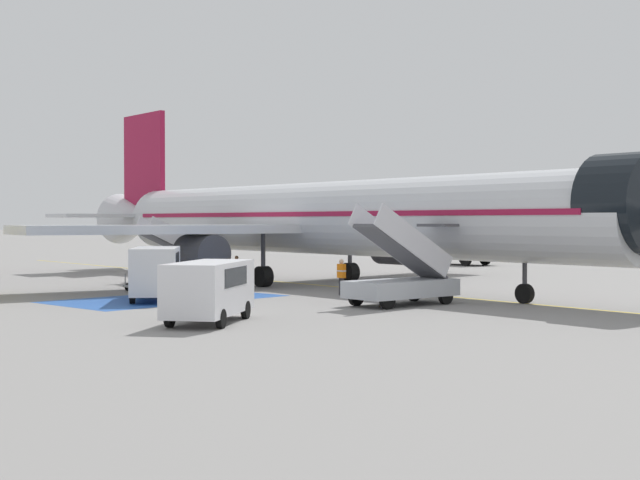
{
  "coord_description": "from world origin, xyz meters",
  "views": [
    {
      "loc": [
        32.09,
        -35.71,
        3.5
      ],
      "look_at": [
        1.02,
        -2.54,
        2.52
      ],
      "focal_mm": 50.0,
      "sensor_mm": 36.0,
      "label": 1
    }
  ],
  "objects_px": {
    "fuel_tanker": "(448,242)",
    "ground_crew_0": "(231,273)",
    "airliner": "(321,218)",
    "baggage_cart": "(153,286)",
    "service_van_2": "(209,286)",
    "ground_crew_2": "(341,275)",
    "service_van_3": "(156,269)",
    "boarding_stairs_aft": "(176,265)",
    "boarding_stairs_forward": "(402,281)",
    "ground_crew_1": "(237,268)"
  },
  "relations": [
    {
      "from": "baggage_cart",
      "to": "boarding_stairs_aft",
      "type": "bearing_deg",
      "value": -44.44
    },
    {
      "from": "airliner",
      "to": "boarding_stairs_aft",
      "type": "height_order",
      "value": "airliner"
    },
    {
      "from": "boarding_stairs_aft",
      "to": "ground_crew_2",
      "type": "height_order",
      "value": "boarding_stairs_aft"
    },
    {
      "from": "airliner",
      "to": "ground_crew_1",
      "type": "height_order",
      "value": "airliner"
    },
    {
      "from": "service_van_3",
      "to": "ground_crew_2",
      "type": "xyz_separation_m",
      "value": [
        4.17,
        7.56,
        -0.4
      ]
    },
    {
      "from": "ground_crew_1",
      "to": "fuel_tanker",
      "type": "bearing_deg",
      "value": -17.79
    },
    {
      "from": "airliner",
      "to": "fuel_tanker",
      "type": "height_order",
      "value": "airliner"
    },
    {
      "from": "fuel_tanker",
      "to": "ground_crew_2",
      "type": "height_order",
      "value": "fuel_tanker"
    },
    {
      "from": "airliner",
      "to": "boarding_stairs_forward",
      "type": "bearing_deg",
      "value": 67.44
    },
    {
      "from": "ground_crew_0",
      "to": "ground_crew_1",
      "type": "relative_size",
      "value": 1.01
    },
    {
      "from": "airliner",
      "to": "boarding_stairs_forward",
      "type": "relative_size",
      "value": 8.71
    },
    {
      "from": "service_van_2",
      "to": "service_van_3",
      "type": "bearing_deg",
      "value": -57.42
    },
    {
      "from": "fuel_tanker",
      "to": "service_van_3",
      "type": "relative_size",
      "value": 1.83
    },
    {
      "from": "fuel_tanker",
      "to": "service_van_2",
      "type": "bearing_deg",
      "value": -149.69
    },
    {
      "from": "service_van_3",
      "to": "baggage_cart",
      "type": "bearing_deg",
      "value": -84.28
    },
    {
      "from": "boarding_stairs_aft",
      "to": "baggage_cart",
      "type": "distance_m",
      "value": 6.83
    },
    {
      "from": "fuel_tanker",
      "to": "ground_crew_0",
      "type": "relative_size",
      "value": 5.46
    },
    {
      "from": "fuel_tanker",
      "to": "baggage_cart",
      "type": "distance_m",
      "value": 33.11
    },
    {
      "from": "ground_crew_1",
      "to": "ground_crew_2",
      "type": "height_order",
      "value": "ground_crew_2"
    },
    {
      "from": "boarding_stairs_aft",
      "to": "baggage_cart",
      "type": "xyz_separation_m",
      "value": [
        4.62,
        -4.98,
        -0.7
      ]
    },
    {
      "from": "service_van_3",
      "to": "ground_crew_1",
      "type": "relative_size",
      "value": 3.0
    },
    {
      "from": "airliner",
      "to": "ground_crew_1",
      "type": "relative_size",
      "value": 29.83
    },
    {
      "from": "boarding_stairs_forward",
      "to": "fuel_tanker",
      "type": "height_order",
      "value": "boarding_stairs_forward"
    },
    {
      "from": "airliner",
      "to": "ground_crew_0",
      "type": "bearing_deg",
      "value": 1.65
    },
    {
      "from": "service_van_3",
      "to": "airliner",
      "type": "bearing_deg",
      "value": -134.41
    },
    {
      "from": "service_van_2",
      "to": "ground_crew_0",
      "type": "relative_size",
      "value": 3.16
    },
    {
      "from": "boarding_stairs_forward",
      "to": "ground_crew_1",
      "type": "relative_size",
      "value": 3.42
    },
    {
      "from": "boarding_stairs_aft",
      "to": "fuel_tanker",
      "type": "distance_m",
      "value": 27.73
    },
    {
      "from": "service_van_3",
      "to": "service_van_2",
      "type": "bearing_deg",
      "value": 105.77
    },
    {
      "from": "boarding_stairs_forward",
      "to": "baggage_cart",
      "type": "xyz_separation_m",
      "value": [
        -13.81,
        -2.49,
        -0.76
      ]
    },
    {
      "from": "service_van_2",
      "to": "baggage_cart",
      "type": "xyz_separation_m",
      "value": [
        -12.97,
        7.18,
        -1.0
      ]
    },
    {
      "from": "boarding_stairs_forward",
      "to": "baggage_cart",
      "type": "height_order",
      "value": "boarding_stairs_forward"
    },
    {
      "from": "ground_crew_2",
      "to": "service_van_3",
      "type": "bearing_deg",
      "value": 72.11
    },
    {
      "from": "service_van_3",
      "to": "baggage_cart",
      "type": "height_order",
      "value": "service_van_3"
    },
    {
      "from": "service_van_3",
      "to": "ground_crew_0",
      "type": "relative_size",
      "value": 2.98
    },
    {
      "from": "boarding_stairs_aft",
      "to": "ground_crew_2",
      "type": "relative_size",
      "value": 3.19
    },
    {
      "from": "boarding_stairs_aft",
      "to": "ground_crew_2",
      "type": "bearing_deg",
      "value": 4.75
    },
    {
      "from": "boarding_stairs_aft",
      "to": "airliner",
      "type": "bearing_deg",
      "value": 30.04
    },
    {
      "from": "airliner",
      "to": "ground_crew_2",
      "type": "bearing_deg",
      "value": 59.02
    },
    {
      "from": "boarding_stairs_aft",
      "to": "ground_crew_2",
      "type": "distance_m",
      "value": 13.45
    },
    {
      "from": "service_van_2",
      "to": "ground_crew_2",
      "type": "xyz_separation_m",
      "value": [
        -4.16,
        11.47,
        -0.28
      ]
    },
    {
      "from": "baggage_cart",
      "to": "ground_crew_0",
      "type": "xyz_separation_m",
      "value": [
        3.06,
        2.45,
        0.66
      ]
    },
    {
      "from": "service_van_2",
      "to": "service_van_3",
      "type": "distance_m",
      "value": 9.2
    },
    {
      "from": "boarding_stairs_forward",
      "to": "service_van_3",
      "type": "relative_size",
      "value": 1.14
    },
    {
      "from": "boarding_stairs_forward",
      "to": "ground_crew_2",
      "type": "relative_size",
      "value": 3.19
    },
    {
      "from": "airliner",
      "to": "baggage_cart",
      "type": "xyz_separation_m",
      "value": [
        -3.69,
        -8.39,
        -3.4
      ]
    },
    {
      "from": "ground_crew_2",
      "to": "boarding_stairs_aft",
      "type": "bearing_deg",
      "value": 8.07
    },
    {
      "from": "ground_crew_0",
      "to": "ground_crew_2",
      "type": "distance_m",
      "value": 6.04
    },
    {
      "from": "fuel_tanker",
      "to": "ground_crew_2",
      "type": "distance_m",
      "value": 31.59
    },
    {
      "from": "boarding_stairs_aft",
      "to": "baggage_cart",
      "type": "relative_size",
      "value": 2.04
    }
  ]
}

